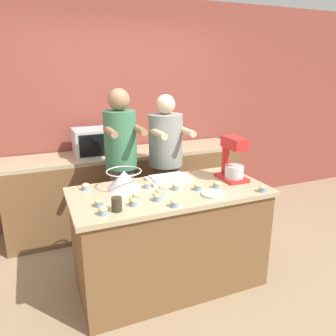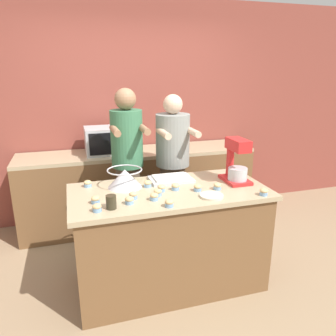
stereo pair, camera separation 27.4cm
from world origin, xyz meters
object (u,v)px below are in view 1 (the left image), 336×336
mixing_bowl (124,179)px  cupcake_11 (86,186)px  cupcake_7 (263,188)px  cupcake_3 (198,187)px  person_right (166,169)px  cupcake_12 (217,184)px  cupcake_13 (134,202)px  person_left (122,170)px  cupcake_4 (99,203)px  cupcake_2 (136,197)px  cupcake_8 (103,211)px  microwave_oven (95,142)px  stand_mixer (233,161)px  cupcake_1 (176,186)px  small_plate (213,194)px  cupcake_0 (158,197)px  drinking_glass (117,204)px  baking_tray (169,179)px  cupcake_5 (175,203)px  cupcake_9 (147,184)px  cupcake_10 (160,193)px  cupcake_6 (162,188)px

mixing_bowl → cupcake_11: (-0.31, 0.10, -0.06)m
cupcake_7 → cupcake_3: bearing=152.6°
person_right → cupcake_12: bearing=-79.9°
cupcake_7 → cupcake_13: size_ratio=1.00×
person_left → cupcake_4: bearing=-115.9°
cupcake_2 → cupcake_8: (-0.29, -0.16, 0.00)m
microwave_oven → cupcake_12: 1.60m
stand_mixer → cupcake_1: 0.60m
cupcake_2 → cupcake_11: size_ratio=1.00×
microwave_oven → small_plate: (0.65, -1.54, -0.17)m
cupcake_12 → cupcake_0: bearing=-173.0°
stand_mixer → cupcake_2: (-0.96, -0.13, -0.14)m
microwave_oven → cupcake_1: 1.38m
cupcake_4 → mixing_bowl: bearing=46.3°
microwave_oven → cupcake_1: bearing=-72.0°
microwave_oven → drinking_glass: microwave_oven is taller
cupcake_7 → person_right: bearing=113.3°
person_left → baking_tray: size_ratio=4.45×
cupcake_5 → mixing_bowl: bearing=115.2°
cupcake_7 → cupcake_8: size_ratio=1.00×
cupcake_0 → cupcake_1: size_ratio=1.00×
cupcake_8 → cupcake_9: 0.60m
cupcake_1 → cupcake_7: bearing=-26.5°
stand_mixer → cupcake_5: stand_mixer is taller
baking_tray → cupcake_9: size_ratio=5.74×
stand_mixer → small_plate: 0.48m
cupcake_1 → person_left: bearing=111.4°
cupcake_13 → baking_tray: bearing=42.3°
drinking_glass → microwave_oven: bearing=84.8°
drinking_glass → cupcake_7: bearing=-4.4°
small_plate → cupcake_4: bearing=171.4°
cupcake_2 → cupcake_8: 0.33m
person_left → cupcake_3: bearing=-60.2°
mixing_bowl → cupcake_0: bearing=-65.0°
mixing_bowl → cupcake_5: bearing=-64.8°
cupcake_1 → cupcake_9: same height
person_left → cupcake_4: size_ratio=25.51×
cupcake_4 → cupcake_10: size_ratio=1.00×
mixing_bowl → drinking_glass: bearing=-112.3°
mixing_bowl → cupcake_2: (0.02, -0.28, -0.06)m
cupcake_8 → cupcake_10: (0.49, 0.16, 0.00)m
small_plate → cupcake_1: bearing=134.8°
cupcake_0 → cupcake_7: same height
cupcake_1 → cupcake_13: 0.46m
person_left → cupcake_7: person_left is taller
cupcake_1 → mixing_bowl: bearing=153.7°
stand_mixer → cupcake_6: stand_mixer is taller
cupcake_6 → cupcake_11: 0.65m
baking_tray → cupcake_13: cupcake_13 is taller
cupcake_1 → cupcake_10: size_ratio=1.00×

